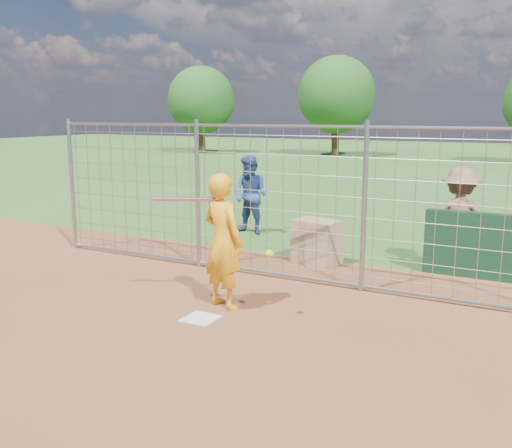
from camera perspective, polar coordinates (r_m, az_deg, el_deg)
The scene contains 10 objects.
ground at distance 7.89m, azimuth -4.73°, elevation -9.02°, with size 100.00×100.00×0.00m, color #2D591E.
infield_dirt at distance 5.83m, azimuth -21.74°, elevation -17.35°, with size 18.00×18.00×0.00m, color brown.
home_plate at distance 7.73m, azimuth -5.55°, elevation -9.39°, with size 0.43×0.43×0.02m, color silver.
dugout_wall at distance 10.06m, azimuth 23.80°, elevation -2.26°, with size 2.60×0.20×1.10m, color #11381E.
batter at distance 7.92m, azimuth -3.32°, elevation -1.73°, with size 0.69×0.46×1.91m, color orange.
bystander_a at distance 12.84m, azimuth -0.55°, elevation 2.91°, with size 0.86×0.67×1.77m, color navy.
bystander_c at distance 10.49m, azimuth 19.65°, elevation 0.47°, with size 1.15×0.66×1.79m, color brown.
equipment_bin at distance 10.42m, azimuth 6.12°, elevation -1.78°, with size 0.80×0.55×0.80m, color tan.
equipment_in_play at distance 7.74m, azimuth -5.19°, elevation 1.22°, with size 1.74×0.42×0.71m.
backstop_fence at distance 9.26m, azimuth 1.87°, elevation 2.08°, with size 9.08×0.08×2.60m.
Camera 1 is at (4.05, -6.20, 2.70)m, focal length 40.00 mm.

